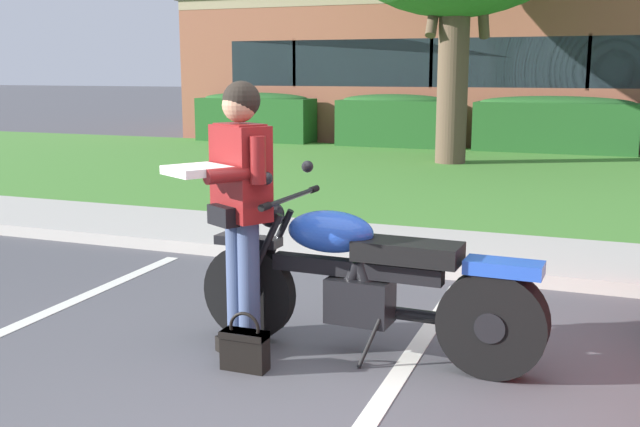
# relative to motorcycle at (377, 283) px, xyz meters

# --- Properties ---
(ground_plane) EXTENTS (140.00, 140.00, 0.00)m
(ground_plane) POSITION_rel_motorcycle_xyz_m (-0.15, -0.66, -0.48)
(ground_plane) COLOR #4C4C51
(curb_strip) EXTENTS (60.00, 0.20, 0.12)m
(curb_strip) POSITION_rel_motorcycle_xyz_m (-0.15, 2.02, -0.42)
(curb_strip) COLOR #B7B2A8
(curb_strip) RESTS_ON ground
(concrete_walk) EXTENTS (60.00, 1.50, 0.08)m
(concrete_walk) POSITION_rel_motorcycle_xyz_m (-0.15, 2.87, -0.44)
(concrete_walk) COLOR #B7B2A8
(concrete_walk) RESTS_ON ground
(grass_lawn) EXTENTS (60.00, 8.89, 0.06)m
(grass_lawn) POSITION_rel_motorcycle_xyz_m (-0.15, 8.06, -0.45)
(grass_lawn) COLOR #478433
(grass_lawn) RESTS_ON ground
(stall_stripe_0) EXTENTS (0.19, 4.40, 0.01)m
(stall_stripe_0) POSITION_rel_motorcycle_xyz_m (-2.52, -0.46, -0.48)
(stall_stripe_0) COLOR silver
(stall_stripe_0) RESTS_ON ground
(stall_stripe_1) EXTENTS (0.19, 4.40, 0.01)m
(stall_stripe_1) POSITION_rel_motorcycle_xyz_m (0.21, -0.46, -0.48)
(stall_stripe_1) COLOR silver
(stall_stripe_1) RESTS_ON ground
(motorcycle) EXTENTS (2.24, 0.82, 1.18)m
(motorcycle) POSITION_rel_motorcycle_xyz_m (0.00, 0.00, 0.00)
(motorcycle) COLOR black
(motorcycle) RESTS_ON ground
(rider_person) EXTENTS (0.60, 0.67, 1.70)m
(rider_person) POSITION_rel_motorcycle_xyz_m (-0.83, -0.22, 0.53)
(rider_person) COLOR black
(rider_person) RESTS_ON ground
(handbag) EXTENTS (0.28, 0.13, 0.36)m
(handbag) POSITION_rel_motorcycle_xyz_m (-0.68, -0.47, -0.34)
(handbag) COLOR black
(handbag) RESTS_ON ground
(hedge_left) EXTENTS (2.89, 0.90, 1.24)m
(hedge_left) POSITION_rel_motorcycle_xyz_m (-6.86, 12.42, 0.17)
(hedge_left) COLOR #235623
(hedge_left) RESTS_ON ground
(hedge_center_left) EXTENTS (2.58, 0.90, 1.24)m
(hedge_center_left) POSITION_rel_motorcycle_xyz_m (-3.34, 12.42, 0.17)
(hedge_center_left) COLOR #235623
(hedge_center_left) RESTS_ON ground
(hedge_center_right) EXTENTS (3.34, 0.90, 1.24)m
(hedge_center_right) POSITION_rel_motorcycle_xyz_m (0.17, 12.42, 0.17)
(hedge_center_right) COLOR #235623
(hedge_center_right) RESTS_ON ground
(brick_building) EXTENTS (20.26, 11.71, 3.73)m
(brick_building) POSITION_rel_motorcycle_xyz_m (0.75, 18.78, 1.39)
(brick_building) COLOR #93513D
(brick_building) RESTS_ON ground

